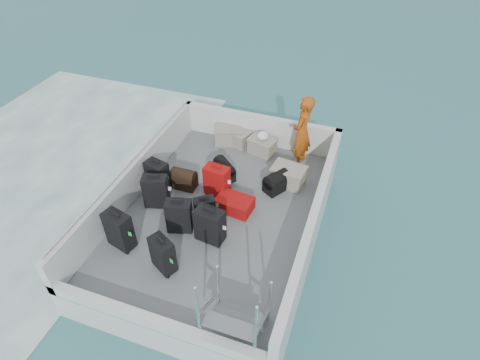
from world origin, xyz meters
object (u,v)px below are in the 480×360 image
object	(u,v)px
suitcase_5	(217,181)
crate_3	(288,176)
suitcase_3	(163,255)
passenger	(302,132)
suitcase_1	(156,192)
crate_2	(262,146)
suitcase_4	(179,216)
crate_0	(229,135)
suitcase_2	(158,176)
suitcase_7	(205,210)
suitcase_8	(234,204)
suitcase_0	(119,231)
crate_1	(238,138)
suitcase_6	(210,226)

from	to	relation	value
suitcase_5	crate_3	xyz separation A→B (m)	(1.22, 0.75, -0.13)
suitcase_3	passenger	world-z (taller)	passenger
suitcase_1	crate_2	size ratio (longest dim) A/B	1.23
suitcase_3	passenger	bearing A→B (deg)	96.59
suitcase_4	passenger	distance (m)	3.05
crate_0	crate_3	world-z (taller)	crate_3
suitcase_1	suitcase_5	world-z (taller)	suitcase_1
crate_0	suitcase_2	bearing A→B (deg)	-110.47
suitcase_7	suitcase_8	size ratio (longest dim) A/B	0.78
suitcase_1	suitcase_8	size ratio (longest dim) A/B	1.01
suitcase_5	suitcase_0	bearing A→B (deg)	-113.41
suitcase_5	suitcase_7	size ratio (longest dim) A/B	1.22
suitcase_2	suitcase_8	xyz separation A→B (m)	(1.61, -0.06, -0.18)
suitcase_1	suitcase_8	world-z (taller)	suitcase_1
suitcase_5	crate_2	size ratio (longest dim) A/B	1.17
suitcase_0	crate_2	bearing A→B (deg)	81.70
suitcase_7	passenger	xyz separation A→B (m)	(1.20, 2.25, 0.52)
suitcase_1	suitcase_3	bearing A→B (deg)	-74.57
crate_2	crate_3	bearing A→B (deg)	-46.17
suitcase_1	crate_1	size ratio (longest dim) A/B	1.27
suitcase_0	suitcase_4	distance (m)	1.02
suitcase_5	suitcase_7	world-z (taller)	suitcase_5
suitcase_2	crate_1	world-z (taller)	suitcase_2
suitcase_3	suitcase_0	bearing A→B (deg)	-163.02
suitcase_8	suitcase_5	bearing A→B (deg)	63.05
crate_1	passenger	world-z (taller)	passenger
suitcase_6	suitcase_7	bearing A→B (deg)	132.30
suitcase_0	suitcase_3	size ratio (longest dim) A/B	1.12
suitcase_2	crate_3	xyz separation A→B (m)	(2.37, 0.99, -0.13)
suitcase_3	crate_2	distance (m)	3.58
suitcase_0	suitcase_1	size ratio (longest dim) A/B	1.06
suitcase_4	crate_2	size ratio (longest dim) A/B	1.18
suitcase_4	suitcase_6	size ratio (longest dim) A/B	0.97
suitcase_7	suitcase_6	bearing A→B (deg)	-91.08
suitcase_0	suitcase_4	size ratio (longest dim) A/B	1.10
suitcase_2	suitcase_3	world-z (taller)	suitcase_3
suitcase_1	passenger	distance (m)	3.13
suitcase_0	suitcase_3	world-z (taller)	suitcase_0
suitcase_0	crate_1	xyz separation A→B (m)	(0.83, 3.48, -0.20)
suitcase_0	crate_0	world-z (taller)	suitcase_0
suitcase_4	suitcase_6	xyz separation A→B (m)	(0.59, -0.04, 0.01)
crate_3	passenger	xyz separation A→B (m)	(0.05, 0.75, 0.60)
crate_0	crate_1	xyz separation A→B (m)	(0.22, 0.00, -0.02)
suitcase_1	crate_2	distance (m)	2.65
suitcase_5	passenger	size ratio (longest dim) A/B	0.41
suitcase_6	suitcase_3	bearing A→B (deg)	-112.18
crate_2	suitcase_6	bearing A→B (deg)	-91.89
suitcase_0	suitcase_7	distance (m)	1.49
suitcase_4	suitcase_5	size ratio (longest dim) A/B	1.02
suitcase_4	passenger	size ratio (longest dim) A/B	0.41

